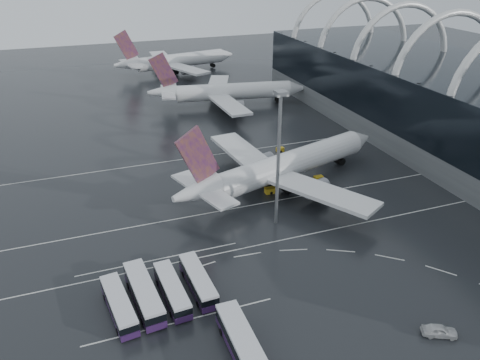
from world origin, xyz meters
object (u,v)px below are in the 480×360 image
object	(u,v)px
gse_cart_belly_b	(320,151)
airliner_gate_b	(226,92)
bus_row_far_c	(243,345)
gse_cart_belly_a	(318,178)
bus_row_near_a	(119,305)
floodlight_mast	(279,144)
bus_row_near_c	(172,290)
van_curve_b	(439,331)
gse_cart_belly_c	(270,190)
bus_row_near_b	(144,293)
airliner_gate_c	(175,61)
airliner_main	(282,167)
gse_cart_belly_e	(280,149)
bus_row_near_d	(198,281)

from	to	relation	value
gse_cart_belly_b	airliner_gate_b	bearing A→B (deg)	102.20
bus_row_far_c	gse_cart_belly_a	distance (m)	54.63
bus_row_near_a	floodlight_mast	xyz separation A→B (m)	(31.87, 15.34, 14.91)
bus_row_near_c	gse_cart_belly_b	xyz separation A→B (m)	(48.83, 42.12, -1.05)
airliner_gate_b	bus_row_near_a	size ratio (longest dim) A/B	4.30
floodlight_mast	van_curve_b	bearing A→B (deg)	-75.33
gse_cart_belly_c	bus_row_near_b	bearing A→B (deg)	-140.85
airliner_gate_c	gse_cart_belly_b	world-z (taller)	airliner_gate_c
floodlight_mast	gse_cart_belly_a	world-z (taller)	floodlight_mast
bus_row_far_c	gse_cart_belly_a	bearing A→B (deg)	-39.05
bus_row_near_c	bus_row_near_b	bearing A→B (deg)	80.54
airliner_main	bus_row_near_c	bearing A→B (deg)	-155.24
airliner_gate_b	gse_cart_belly_c	bearing A→B (deg)	-90.08
bus_row_near_b	gse_cart_belly_b	world-z (taller)	bus_row_near_b
airliner_gate_c	floodlight_mast	bearing A→B (deg)	-104.83
airliner_gate_c	bus_row_near_c	size ratio (longest dim) A/B	4.46
gse_cart_belly_b	gse_cart_belly_e	world-z (taller)	gse_cart_belly_b
airliner_main	airliner_gate_b	size ratio (longest dim) A/B	1.04
bus_row_near_c	airliner_gate_c	bearing A→B (deg)	-16.66
airliner_gate_c	gse_cart_belly_e	xyz separation A→B (m)	(6.35, -93.94, -4.30)
airliner_gate_c	bus_row_near_b	world-z (taller)	airliner_gate_c
airliner_main	gse_cart_belly_b	distance (m)	22.87
gse_cart_belly_a	gse_cart_belly_e	xyz separation A→B (m)	(-1.14, 18.71, -0.03)
van_curve_b	gse_cart_belly_c	distance (m)	46.92
bus_row_near_c	bus_row_far_c	world-z (taller)	bus_row_far_c
bus_row_near_d	airliner_gate_b	bearing A→B (deg)	-23.69
gse_cart_belly_e	bus_row_near_d	bearing A→B (deg)	-127.30
bus_row_near_b	gse_cart_belly_e	xyz separation A→B (m)	(43.62, 46.44, -1.29)
bus_row_near_d	floodlight_mast	xyz separation A→B (m)	(19.55, 13.94, 14.93)
bus_row_near_b	gse_cart_belly_b	bearing A→B (deg)	-56.77
gse_cart_belly_c	airliner_gate_b	bearing A→B (deg)	80.19
bus_row_near_d	floodlight_mast	size ratio (longest dim) A/B	0.46
floodlight_mast	gse_cart_belly_b	distance (m)	40.39
floodlight_mast	gse_cart_belly_a	bearing A→B (deg)	38.85
bus_row_near_b	bus_row_near_d	bearing A→B (deg)	-92.77
bus_row_near_b	bus_row_near_d	size ratio (longest dim) A/B	1.13
bus_row_near_a	bus_row_near_b	world-z (taller)	bus_row_near_b
bus_row_near_c	gse_cart_belly_e	xyz separation A→B (m)	(39.44, 46.88, -1.08)
airliner_gate_b	bus_row_far_c	distance (m)	108.59
bus_row_near_b	gse_cart_belly_c	xyz separation A→B (m)	(31.92, 25.99, -1.20)
airliner_gate_b	airliner_gate_c	xyz separation A→B (m)	(-5.54, 51.48, 0.19)
bus_row_near_b	van_curve_b	distance (m)	42.54
airliner_gate_b	bus_row_far_c	xyz separation A→B (m)	(-32.44, -103.60, -2.78)
floodlight_mast	gse_cart_belly_a	xyz separation A→B (m)	(16.72, 13.47, -15.99)
airliner_gate_b	bus_row_near_a	bearing A→B (deg)	-107.66
airliner_main	gse_cart_belly_a	xyz separation A→B (m)	(9.43, -0.09, -4.27)
van_curve_b	floodlight_mast	xyz separation A→B (m)	(-9.14, 34.90, 15.74)
bus_row_near_d	bus_row_near_b	bearing A→B (deg)	89.67
gse_cart_belly_b	gse_cart_belly_c	bearing A→B (deg)	-143.34
bus_row_near_b	gse_cart_belly_e	distance (m)	63.73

